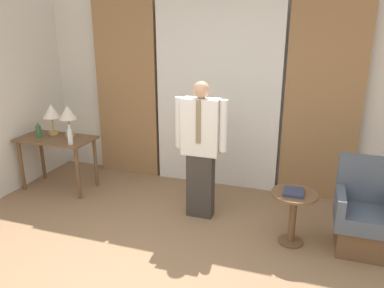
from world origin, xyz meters
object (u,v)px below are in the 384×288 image
(desk, at_px, (57,146))
(table_lamp_left, at_px, (51,112))
(book, at_px, (294,192))
(table_lamp_right, at_px, (68,114))
(armchair, at_px, (363,217))
(bottle_near_edge, at_px, (39,131))
(bottle_by_lamp, at_px, (70,136))
(side_table, at_px, (293,209))
(person, at_px, (201,146))

(desk, bearing_deg, table_lamp_left, 134.94)
(book, bearing_deg, table_lamp_right, 169.59)
(table_lamp_left, bearing_deg, armchair, -6.07)
(bottle_near_edge, xyz_separation_m, bottle_by_lamp, (0.60, -0.14, 0.03))
(bottle_near_edge, xyz_separation_m, side_table, (3.43, -0.36, -0.43))
(armchair, bearing_deg, table_lamp_left, 173.93)
(table_lamp_left, relative_size, person, 0.27)
(table_lamp_left, distance_m, side_table, 3.44)
(bottle_by_lamp, distance_m, book, 2.84)
(table_lamp_left, xyz_separation_m, armchair, (4.01, -0.43, -0.70))
(armchair, xyz_separation_m, side_table, (-0.68, -0.11, 0.04))
(table_lamp_left, xyz_separation_m, book, (3.32, -0.56, -0.46))
(desk, height_order, person, person)
(table_lamp_left, bearing_deg, desk, -45.06)
(bottle_by_lamp, bearing_deg, table_lamp_right, 127.20)
(bottle_near_edge, relative_size, book, 0.87)
(desk, relative_size, bottle_by_lamp, 4.00)
(bottle_by_lamp, bearing_deg, bottle_near_edge, 167.38)
(person, distance_m, book, 1.16)
(bottle_near_edge, xyz_separation_m, person, (2.34, -0.09, 0.06))
(desk, height_order, table_lamp_right, table_lamp_right)
(table_lamp_left, relative_size, table_lamp_right, 1.00)
(table_lamp_right, distance_m, person, 2.00)
(bottle_near_edge, bearing_deg, book, -6.41)
(table_lamp_left, relative_size, armchair, 0.45)
(desk, relative_size, person, 0.63)
(table_lamp_right, height_order, bottle_near_edge, table_lamp_right)
(table_lamp_right, relative_size, book, 1.91)
(desk, height_order, armchair, armchair)
(bottle_by_lamp, height_order, person, person)
(bottle_near_edge, relative_size, armchair, 0.21)
(desk, relative_size, book, 4.56)
(desk, bearing_deg, person, -3.61)
(side_table, bearing_deg, person, 165.85)
(table_lamp_left, xyz_separation_m, table_lamp_right, (0.27, 0.00, 0.00))
(desk, bearing_deg, armchair, -4.33)
(bottle_near_edge, relative_size, bottle_by_lamp, 0.76)
(bottle_near_edge, height_order, armchair, armchair)
(bottle_near_edge, height_order, side_table, bottle_near_edge)
(book, bearing_deg, bottle_by_lamp, 174.95)
(bottle_by_lamp, bearing_deg, table_lamp_left, 148.11)
(bottle_by_lamp, xyz_separation_m, person, (1.74, 0.05, 0.04))
(table_lamp_left, height_order, person, person)
(person, relative_size, side_table, 2.81)
(table_lamp_left, relative_size, bottle_near_edge, 2.21)
(person, bearing_deg, table_lamp_left, 173.23)
(bottle_by_lamp, xyz_separation_m, armchair, (3.51, -0.11, -0.49))
(table_lamp_left, bearing_deg, side_table, -9.22)
(table_lamp_left, height_order, bottle_near_edge, table_lamp_left)
(desk, relative_size, table_lamp_right, 2.38)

